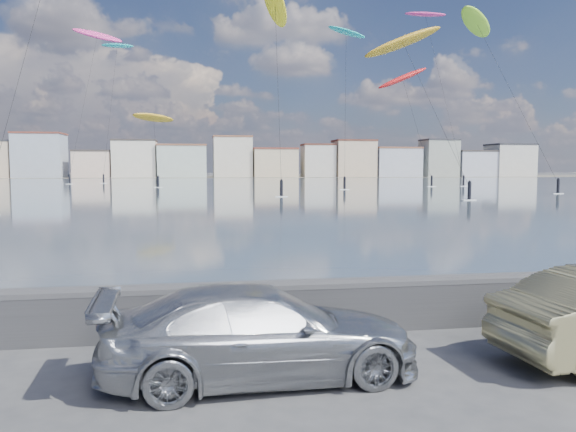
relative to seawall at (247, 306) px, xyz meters
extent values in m
plane|color=#333335|center=(0.00, -2.70, -0.58)|extent=(700.00, 700.00, 0.00)
cube|color=#3A4C54|center=(0.00, 88.80, -0.58)|extent=(500.00, 177.00, 0.00)
cube|color=#4C473D|center=(0.00, 197.30, -0.57)|extent=(500.00, 60.00, 0.00)
cube|color=#28282B|center=(0.00, 0.00, -0.13)|extent=(400.00, 0.35, 0.90)
cylinder|color=#28282B|center=(0.00, 0.00, 0.32)|extent=(400.00, 0.36, 0.36)
cube|color=#9EA8B7|center=(-51.50, 183.30, 6.42)|extent=(15.00, 12.00, 14.00)
cube|color=brown|center=(-51.50, 183.30, 13.72)|extent=(15.30, 12.24, 0.60)
cube|color=beige|center=(-35.00, 183.30, 3.67)|extent=(12.00, 10.00, 8.50)
cube|color=#383330|center=(-35.00, 183.30, 8.22)|extent=(12.24, 10.20, 0.60)
cube|color=silver|center=(-21.50, 183.30, 5.42)|extent=(14.00, 11.00, 12.00)
cube|color=#383330|center=(-21.50, 183.30, 11.72)|extent=(14.28, 11.22, 0.60)
cube|color=#B7C6BC|center=(-6.00, 183.30, 4.67)|extent=(16.00, 13.00, 10.50)
cube|color=brown|center=(-6.00, 183.30, 10.22)|extent=(16.32, 13.26, 0.60)
cube|color=beige|center=(11.00, 183.30, 6.17)|extent=(13.00, 10.00, 13.50)
cube|color=brown|center=(11.00, 183.30, 13.22)|extent=(13.26, 10.20, 0.60)
cube|color=beige|center=(25.50, 183.30, 4.17)|extent=(15.00, 12.00, 9.50)
cube|color=brown|center=(25.50, 183.30, 9.22)|extent=(15.30, 12.24, 0.60)
cube|color=beige|center=(41.00, 183.30, 4.92)|extent=(11.00, 9.00, 11.00)
cube|color=#562D23|center=(41.00, 183.30, 10.72)|extent=(11.22, 9.18, 0.60)
cube|color=#CCB293|center=(54.00, 183.30, 5.67)|extent=(14.00, 11.00, 12.50)
cube|color=#562D23|center=(54.00, 183.30, 12.22)|extent=(14.28, 11.22, 0.60)
cube|color=#B2B7C6|center=(69.50, 183.30, 4.42)|extent=(16.00, 12.00, 10.00)
cube|color=brown|center=(69.50, 183.30, 9.72)|extent=(16.32, 12.24, 0.60)
cube|color=gray|center=(86.00, 183.30, 5.92)|extent=(12.00, 10.00, 13.00)
cube|color=#2D2D33|center=(86.00, 183.30, 12.72)|extent=(12.24, 10.20, 0.60)
cube|color=#B2B7C6|center=(99.50, 183.30, 3.92)|extent=(14.00, 11.00, 9.00)
cube|color=#383330|center=(99.50, 183.30, 8.72)|extent=(14.28, 11.22, 0.60)
cube|color=beige|center=(114.00, 183.30, 5.17)|extent=(15.00, 12.00, 11.50)
cube|color=#2D2D33|center=(114.00, 183.30, 11.22)|extent=(15.30, 12.24, 0.60)
imported|color=#A6A8AD|center=(0.01, -2.19, 0.13)|extent=(4.99, 2.24, 1.42)
ellipsoid|color=#19BFBF|center=(24.46, 84.60, 25.77)|extent=(6.75, 7.71, 4.24)
cube|color=white|center=(20.53, 70.01, -0.53)|extent=(1.40, 0.42, 0.08)
cylinder|color=black|center=(20.53, 70.01, 0.37)|extent=(0.36, 0.36, 1.70)
sphere|color=black|center=(20.53, 70.01, 1.27)|extent=(0.28, 0.28, 0.28)
cylinder|color=black|center=(22.50, 77.30, 13.25)|extent=(3.97, 14.62, 25.07)
ellipsoid|color=yellow|center=(8.67, 58.86, 22.51)|extent=(5.07, 7.85, 4.92)
cube|color=white|center=(8.28, 51.18, -0.53)|extent=(1.40, 0.42, 0.08)
cylinder|color=black|center=(8.28, 51.18, 0.37)|extent=(0.36, 0.36, 1.70)
sphere|color=black|center=(8.28, 51.18, 1.27)|extent=(0.28, 0.28, 0.28)
cylinder|color=black|center=(8.47, 55.02, 11.62)|extent=(0.42, 7.71, 21.80)
ellipsoid|color=#E5338C|center=(-22.20, 120.23, 31.60)|extent=(11.16, 3.31, 4.70)
cube|color=white|center=(-26.07, 106.36, -0.53)|extent=(1.40, 0.42, 0.08)
cylinder|color=black|center=(-26.07, 106.36, 0.37)|extent=(0.36, 0.36, 1.70)
sphere|color=black|center=(-26.07, 106.36, 1.27)|extent=(0.28, 0.28, 0.28)
cylinder|color=black|center=(-24.13, 113.29, 16.16)|extent=(3.91, 13.90, 30.89)
cylinder|color=black|center=(-13.97, 37.60, 12.73)|extent=(1.92, 15.58, 24.04)
ellipsoid|color=#BF8C19|center=(-9.02, 99.52, 12.13)|extent=(8.84, 8.05, 2.35)
cube|color=white|center=(-7.36, 84.13, -0.53)|extent=(1.40, 0.42, 0.08)
cylinder|color=black|center=(-7.36, 84.13, 0.37)|extent=(0.36, 0.36, 1.70)
sphere|color=black|center=(-7.36, 84.13, 1.27)|extent=(0.28, 0.28, 0.28)
cylinder|color=black|center=(-8.19, 91.82, 6.42)|extent=(1.68, 15.42, 11.43)
ellipsoid|color=#BF8C19|center=(24.35, 57.16, 18.17)|extent=(10.43, 3.50, 5.52)
cube|color=white|center=(25.71, 41.47, -0.53)|extent=(1.40, 0.42, 0.08)
cylinder|color=black|center=(25.71, 41.47, 0.37)|extent=(0.36, 0.36, 1.70)
sphere|color=black|center=(25.71, 41.47, 1.27)|extent=(0.28, 0.28, 0.28)
cylinder|color=black|center=(25.03, 49.32, 9.44)|extent=(1.39, 15.71, 17.47)
ellipsoid|color=#19BFBF|center=(-18.70, 124.97, 30.50)|extent=(8.76, 6.25, 1.66)
cube|color=white|center=(-20.31, 111.07, -0.53)|extent=(1.40, 0.42, 0.08)
cylinder|color=black|center=(-20.31, 111.07, 0.37)|extent=(0.36, 0.36, 1.70)
sphere|color=black|center=(-20.31, 111.07, 1.27)|extent=(0.28, 0.28, 0.28)
cylinder|color=black|center=(-19.50, 118.02, 15.61)|extent=(1.64, 13.93, 29.80)
ellipsoid|color=#8CD826|center=(39.74, 68.33, 23.93)|extent=(9.40, 9.25, 4.27)
cube|color=white|center=(43.32, 52.89, -0.53)|extent=(1.40, 0.42, 0.08)
cylinder|color=black|center=(43.32, 52.89, 0.37)|extent=(0.36, 0.36, 1.70)
sphere|color=black|center=(43.32, 52.89, 1.27)|extent=(0.28, 0.28, 0.28)
cylinder|color=black|center=(41.53, 60.61, 12.33)|extent=(3.61, 15.47, 23.23)
ellipsoid|color=red|center=(35.61, 87.16, 18.70)|extent=(9.71, 3.30, 4.81)
cube|color=white|center=(38.72, 80.56, -0.53)|extent=(1.40, 0.42, 0.08)
cylinder|color=black|center=(38.72, 80.56, 0.37)|extent=(0.36, 0.36, 1.70)
sphere|color=black|center=(38.72, 80.56, 1.27)|extent=(0.28, 0.28, 0.28)
cylinder|color=black|center=(37.17, 83.86, 9.71)|extent=(3.15, 6.63, 17.99)
ellipsoid|color=#E5338C|center=(42.61, 94.36, 32.06)|extent=(7.72, 7.60, 2.65)
cube|color=white|center=(45.05, 81.54, -0.53)|extent=(1.40, 0.42, 0.08)
cylinder|color=black|center=(45.05, 81.54, 0.37)|extent=(0.36, 0.36, 1.70)
sphere|color=black|center=(45.05, 81.54, 1.27)|extent=(0.28, 0.28, 0.28)
cylinder|color=black|center=(43.83, 87.95, 16.39)|extent=(2.47, 12.85, 31.35)
camera|label=1|loc=(-0.91, -10.57, 2.65)|focal=35.00mm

